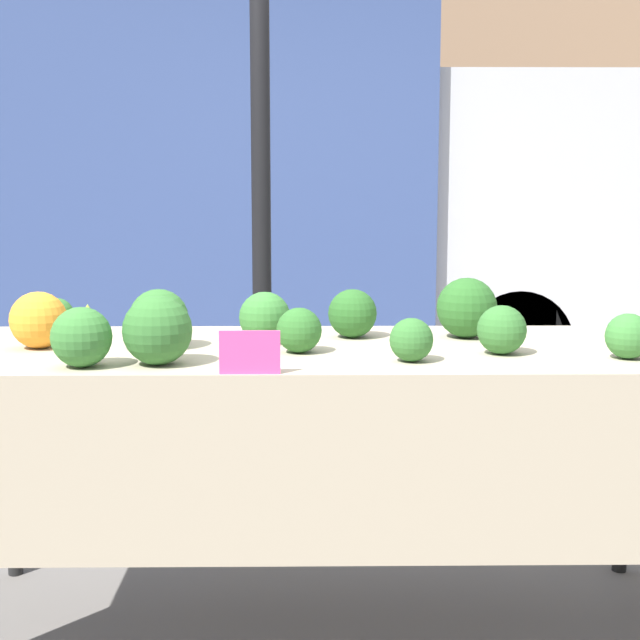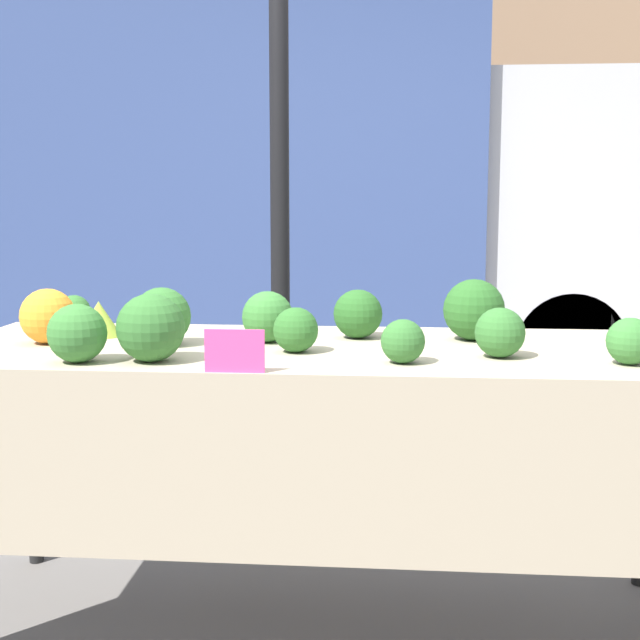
# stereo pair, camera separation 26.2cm
# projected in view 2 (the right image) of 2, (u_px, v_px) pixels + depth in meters

# --- Properties ---
(ground_plane) EXTENTS (40.00, 40.00, 0.00)m
(ground_plane) POSITION_uv_depth(u_px,v_px,m) (320.00, 620.00, 2.76)
(ground_plane) COLOR slate
(building_facade) EXTENTS (16.00, 0.60, 5.94)m
(building_facade) POSITION_uv_depth(u_px,v_px,m) (383.00, 66.00, 11.68)
(building_facade) COLOR #9E7A5B
(building_facade) RESTS_ON ground_plane
(tent_pole) EXTENTS (0.07, 0.07, 2.54)m
(tent_pole) POSITION_uv_depth(u_px,v_px,m) (280.00, 205.00, 3.25)
(tent_pole) COLOR black
(tent_pole) RESTS_ON ground_plane
(parked_truck) EXTENTS (5.21, 2.20, 2.76)m
(parked_truck) POSITION_uv_depth(u_px,v_px,m) (281.00, 174.00, 6.55)
(parked_truck) COLOR #384C84
(parked_truck) RESTS_ON ground_plane
(market_table) EXTENTS (2.23, 0.83, 0.86)m
(market_table) POSITION_uv_depth(u_px,v_px,m) (318.00, 386.00, 2.59)
(market_table) COLOR tan
(market_table) RESTS_ON ground_plane
(orange_cauliflower) EXTENTS (0.17, 0.17, 0.17)m
(orange_cauliflower) POSITION_uv_depth(u_px,v_px,m) (48.00, 316.00, 2.68)
(orange_cauliflower) COLOR orange
(orange_cauliflower) RESTS_ON market_table
(romanesco_head) EXTENTS (0.14, 0.14, 0.11)m
(romanesco_head) POSITION_uv_depth(u_px,v_px,m) (99.00, 319.00, 2.82)
(romanesco_head) COLOR #93B238
(romanesco_head) RESTS_ON market_table
(broccoli_head_0) EXTENTS (0.17, 0.17, 0.17)m
(broccoli_head_0) POSITION_uv_depth(u_px,v_px,m) (162.00, 316.00, 2.65)
(broccoli_head_0) COLOR #336B2D
(broccoli_head_0) RESTS_ON market_table
(broccoli_head_1) EXTENTS (0.14, 0.14, 0.14)m
(broccoli_head_1) POSITION_uv_depth(u_px,v_px,m) (500.00, 333.00, 2.46)
(broccoli_head_1) COLOR #336B2D
(broccoli_head_1) RESTS_ON market_table
(broccoli_head_2) EXTENTS (0.11, 0.11, 0.11)m
(broccoli_head_2) POSITION_uv_depth(u_px,v_px,m) (74.00, 312.00, 3.00)
(broccoli_head_2) COLOR #336B2D
(broccoli_head_2) RESTS_ON market_table
(broccoli_head_3) EXTENTS (0.15, 0.15, 0.15)m
(broccoli_head_3) POSITION_uv_depth(u_px,v_px,m) (358.00, 314.00, 2.78)
(broccoli_head_3) COLOR #285B23
(broccoli_head_3) RESTS_ON market_table
(broccoli_head_4) EXTENTS (0.13, 0.13, 0.13)m
(broccoli_head_4) POSITION_uv_depth(u_px,v_px,m) (630.00, 341.00, 2.35)
(broccoli_head_4) COLOR #387533
(broccoli_head_4) RESTS_ON market_table
(broccoli_head_5) EXTENTS (0.16, 0.16, 0.16)m
(broccoli_head_5) POSITION_uv_depth(u_px,v_px,m) (268.00, 317.00, 2.71)
(broccoli_head_5) COLOR #387533
(broccoli_head_5) RESTS_ON market_table
(broccoli_head_6) EXTENTS (0.18, 0.18, 0.18)m
(broccoli_head_6) POSITION_uv_depth(u_px,v_px,m) (151.00, 328.00, 2.39)
(broccoli_head_6) COLOR #336B2D
(broccoli_head_6) RESTS_ON market_table
(broccoli_head_7) EXTENTS (0.13, 0.13, 0.13)m
(broccoli_head_7) POSITION_uv_depth(u_px,v_px,m) (296.00, 330.00, 2.54)
(broccoli_head_7) COLOR #2D6628
(broccoli_head_7) RESTS_ON market_table
(broccoli_head_8) EXTENTS (0.19, 0.19, 0.19)m
(broccoli_head_8) POSITION_uv_depth(u_px,v_px,m) (474.00, 310.00, 2.74)
(broccoli_head_8) COLOR #285B23
(broccoli_head_8) RESTS_ON market_table
(broccoli_head_9) EXTENTS (0.12, 0.12, 0.12)m
(broccoli_head_9) POSITION_uv_depth(u_px,v_px,m) (403.00, 341.00, 2.37)
(broccoli_head_9) COLOR #336B2D
(broccoli_head_9) RESTS_ON market_table
(broccoli_head_10) EXTENTS (0.16, 0.16, 0.16)m
(broccoli_head_10) POSITION_uv_depth(u_px,v_px,m) (77.00, 333.00, 2.38)
(broccoli_head_10) COLOR #387533
(broccoli_head_10) RESTS_ON market_table
(price_sign) EXTENTS (0.15, 0.01, 0.11)m
(price_sign) POSITION_uv_depth(u_px,v_px,m) (234.00, 351.00, 2.25)
(price_sign) COLOR #EF4793
(price_sign) RESTS_ON market_table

